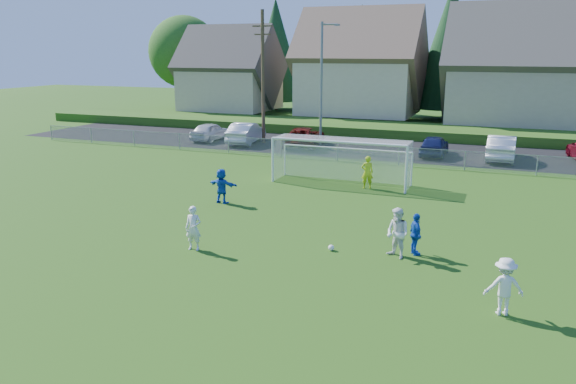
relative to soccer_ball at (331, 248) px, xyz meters
name	(u,v)px	position (x,y,z in m)	size (l,w,h in m)	color
ground	(187,302)	(-2.62, -5.64, -0.11)	(160.00, 160.00, 0.00)	#193D0C
asphalt_lot	(385,149)	(-2.62, 21.86, -0.10)	(60.00, 60.00, 0.00)	black
grass_embankment	(404,131)	(-2.62, 29.36, 0.29)	(70.00, 6.00, 0.80)	#1E420F
soccer_ball	(331,248)	(0.00, 0.00, 0.00)	(0.22, 0.22, 0.22)	white
player_white_a	(193,228)	(-4.71, -1.72, 0.71)	(0.60, 0.39, 1.64)	white
player_white_b	(398,233)	(2.35, 0.16, 0.79)	(0.87, 0.68, 1.80)	white
player_white_c	(504,286)	(5.89, -3.12, 0.71)	(1.06, 0.61, 1.65)	white
player_blue_a	(416,234)	(2.90, 0.71, 0.65)	(0.89, 0.37, 1.52)	#1348B8
player_blue_b	(222,186)	(-6.79, 4.39, 0.72)	(1.54, 0.49, 1.66)	#1348B8
goalkeeper	(367,172)	(-1.05, 9.74, 0.76)	(0.63, 0.42, 1.73)	#B7D418
car_a	(210,131)	(-16.61, 20.95, 0.61)	(1.69, 4.21, 1.43)	#BABDC2
car_b	(246,133)	(-13.30, 20.68, 0.70)	(1.72, 4.93, 1.62)	silver
car_c	(304,137)	(-8.59, 20.87, 0.62)	(2.43, 5.27, 1.46)	#5E0E0A
car_e	(434,145)	(1.01, 20.65, 0.60)	(1.67, 4.15, 1.41)	#131A45
car_f	(502,148)	(5.35, 20.71, 0.71)	(1.73, 4.97, 1.64)	silver
soccer_goal	(342,154)	(-2.62, 10.41, 1.52)	(7.42, 1.90, 2.50)	white
chainlink_fence	(368,154)	(-2.62, 16.36, 0.52)	(52.06, 0.06, 1.20)	gray
streetlight	(322,82)	(-7.06, 20.36, 4.73)	(1.38, 0.18, 9.00)	slate
utility_pole	(263,76)	(-12.12, 21.36, 5.04)	(1.60, 0.26, 10.00)	#473321
houses_row	(443,47)	(-0.64, 36.83, 7.22)	(53.90, 11.45, 13.27)	tan
tree_row	(441,51)	(-1.57, 43.10, 6.80)	(65.98, 12.36, 13.80)	#382616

